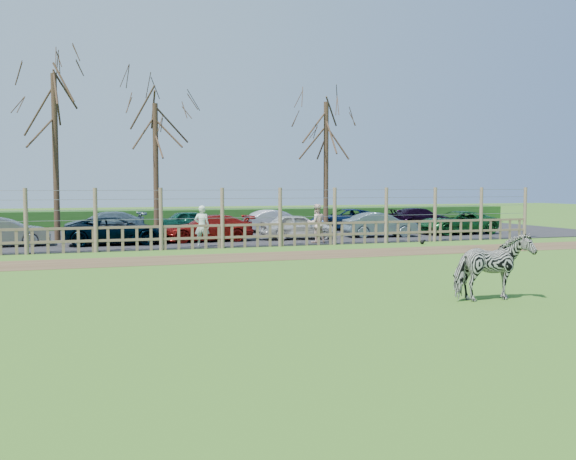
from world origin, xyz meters
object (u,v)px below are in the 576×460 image
object	(u,v)px
car_11	(276,221)
car_13	(420,218)
car_3	(208,228)
zebra	(493,267)
visitor_a	(202,226)
car_12	(345,219)
tree_left	(55,117)
visitor_b	(316,223)
tree_mid	(155,138)
crow	(422,242)
car_9	(104,223)
tree_right	(326,135)
car_4	(298,227)
car_2	(116,231)
car_10	(193,222)
car_5	(380,225)
car_1	(4,232)
car_6	(456,223)

from	to	relation	value
car_11	car_13	xyz separation A→B (m)	(9.08, 0.19, 0.00)
car_3	zebra	bearing A→B (deg)	9.45
visitor_a	car_13	size ratio (longest dim) A/B	0.42
car_12	tree_left	bearing A→B (deg)	-74.67
tree_left	visitor_b	distance (m)	12.49
tree_mid	crow	world-z (taller)	tree_mid
visitor_a	car_9	size ratio (longest dim) A/B	0.42
tree_mid	zebra	bearing A→B (deg)	-75.17
crow	car_11	distance (m)	9.64
zebra	visitor_a	distance (m)	14.78
tree_left	tree_mid	bearing A→B (deg)	12.53
tree_left	tree_right	bearing A→B (deg)	6.34
visitor_a	crow	distance (m)	9.68
crow	car_4	distance (m)	5.92
crow	car_11	world-z (taller)	car_11
tree_right	car_3	world-z (taller)	tree_right
tree_mid	car_2	distance (m)	5.46
visitor_a	car_4	xyz separation A→B (m)	(5.01, 2.25, -0.26)
visitor_a	car_10	size ratio (longest dim) A/B	0.49
tree_right	car_5	size ratio (longest dim) A/B	2.02
tree_right	car_1	distance (m)	16.46
visitor_b	car_1	distance (m)	13.27
car_1	car_2	size ratio (longest dim) A/B	0.84
crow	car_5	distance (m)	3.87
car_4	car_5	distance (m)	4.37
car_3	car_5	xyz separation A→B (m)	(8.63, -0.18, 0.00)
visitor_b	crow	bearing A→B (deg)	157.30
tree_mid	car_1	distance (m)	8.12
tree_right	car_2	distance (m)	12.43
crow	tree_mid	bearing A→B (deg)	148.91
car_4	car_13	bearing A→B (deg)	-57.82
car_2	car_9	bearing A→B (deg)	3.84
tree_mid	car_13	world-z (taller)	tree_mid
visitor_a	car_3	xyz separation A→B (m)	(0.75, 2.47, -0.26)
tree_mid	visitor_a	distance (m)	6.47
car_9	car_1	bearing A→B (deg)	-45.20
tree_right	car_11	size ratio (longest dim) A/B	2.02
tree_left	car_13	distance (m)	21.24
zebra	visitor_b	distance (m)	14.58
visitor_a	car_3	size ratio (longest dim) A/B	0.42
zebra	car_2	bearing A→B (deg)	21.71
tree_left	car_6	world-z (taller)	tree_left
visitor_b	car_12	distance (m)	8.68
car_10	tree_right	bearing A→B (deg)	-109.70
zebra	car_3	world-z (taller)	zebra
car_4	car_1	bearing A→B (deg)	91.71
car_6	tree_mid	bearing A→B (deg)	-100.89
car_6	car_10	distance (m)	13.96
car_2	car_13	distance (m)	18.68
zebra	crow	xyz separation A→B (m)	(5.69, 12.73, -0.66)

